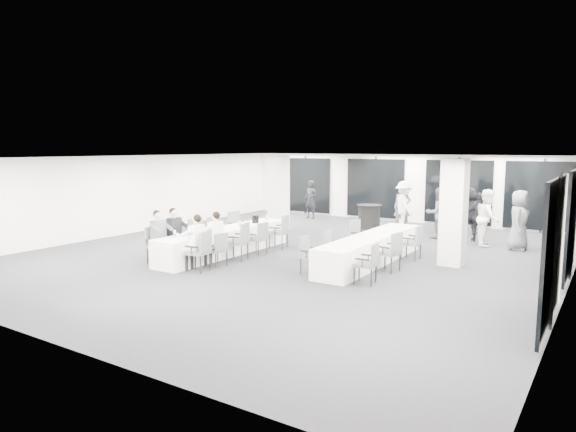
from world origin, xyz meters
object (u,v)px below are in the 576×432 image
at_px(chair_side_right_mid, 392,249).
at_px(standing_guest_d, 479,214).
at_px(ice_bucket_far, 255,219).
at_px(chair_side_left_mid, 332,245).
at_px(standing_guest_g, 311,197).
at_px(chair_main_left_mid, 198,233).
at_px(standing_guest_b, 438,210).
at_px(chair_side_right_far, 414,240).
at_px(chair_main_right_second, 218,247).
at_px(chair_main_left_far, 237,225).
at_px(standing_guest_f, 469,207).
at_px(chair_side_left_far, 359,234).
at_px(chair_side_left_near, 309,252).
at_px(chair_main_right_far, 281,229).
at_px(chair_main_right_near, 201,249).
at_px(banquet_table_side, 371,249).
at_px(chair_side_right_near, 369,261).
at_px(chair_main_right_fourth, 259,236).
at_px(ice_bucket_near, 198,229).
at_px(standing_guest_a, 402,204).
at_px(standing_guest_e, 519,216).
at_px(chair_main_left_second, 171,238).
at_px(chair_main_right_mid, 240,239).
at_px(cocktail_table, 369,222).
at_px(standing_guest_c, 404,203).
at_px(standing_guest_h, 488,214).
at_px(chair_main_left_fourth, 216,230).
at_px(banquet_table_main, 226,241).

distance_m(chair_side_right_mid, standing_guest_d, 5.68).
height_order(standing_guest_d, ice_bucket_far, standing_guest_d).
distance_m(chair_side_left_mid, standing_guest_g, 8.89).
bearing_deg(chair_side_left_mid, chair_main_left_mid, -83.59).
bearing_deg(standing_guest_b, chair_side_right_far, 56.27).
relative_size(chair_main_right_second, chair_side_right_far, 0.92).
distance_m(chair_main_left_far, standing_guest_f, 8.32).
xyz_separation_m(chair_side_left_far, chair_side_right_mid, (1.67, -1.67, 0.02)).
relative_size(chair_main_left_far, chair_side_left_near, 1.12).
bearing_deg(chair_main_left_mid, chair_main_right_far, 151.16).
bearing_deg(chair_side_left_far, chair_main_right_near, -19.34).
height_order(banquet_table_side, chair_side_right_far, chair_side_right_far).
bearing_deg(standing_guest_f, chair_side_right_near, 76.73).
height_order(chair_main_right_fourth, ice_bucket_near, ice_bucket_near).
distance_m(chair_main_right_second, standing_guest_a, 8.61).
distance_m(standing_guest_b, standing_guest_e, 2.75).
relative_size(standing_guest_b, ice_bucket_far, 7.91).
xyz_separation_m(chair_main_left_second, chair_main_right_mid, (1.68, 0.95, -0.00)).
distance_m(standing_guest_b, standing_guest_d, 1.32).
relative_size(chair_main_right_second, chair_side_right_mid, 0.88).
distance_m(chair_main_right_far, ice_bucket_far, 0.89).
relative_size(standing_guest_d, ice_bucket_far, 7.36).
xyz_separation_m(cocktail_table, chair_side_left_far, (0.72, -2.35, -0.03)).
distance_m(standing_guest_c, standing_guest_h, 3.65).
distance_m(chair_main_right_near, chair_main_right_mid, 1.60).
xyz_separation_m(chair_main_right_far, standing_guest_b, (3.55, 4.32, 0.41)).
bearing_deg(chair_side_right_far, standing_guest_f, -1.15).
xyz_separation_m(chair_main_left_fourth, chair_side_left_mid, (4.03, 0.02, -0.05)).
bearing_deg(chair_main_left_fourth, chair_main_right_near, 19.59).
relative_size(banquet_table_side, chair_main_right_fourth, 5.34).
xyz_separation_m(standing_guest_b, standing_guest_c, (-1.59, 1.05, 0.06)).
xyz_separation_m(chair_main_right_near, chair_side_right_mid, (4.02, 2.54, -0.01)).
xyz_separation_m(chair_main_right_mid, standing_guest_e, (6.21, 5.66, 0.44)).
relative_size(cocktail_table, chair_main_left_fourth, 1.19).
height_order(chair_main_right_near, chair_side_left_far, chair_main_right_near).
relative_size(banquet_table_main, standing_guest_a, 2.60).
xyz_separation_m(chair_side_right_mid, ice_bucket_near, (-4.88, -1.67, 0.32)).
distance_m(standing_guest_a, standing_guest_c, 0.14).
relative_size(chair_main_left_second, chair_side_right_near, 1.11).
bearing_deg(banquet_table_side, ice_bucket_near, -150.30).
xyz_separation_m(banquet_table_side, chair_main_left_far, (-4.86, 0.39, 0.21)).
bearing_deg(standing_guest_a, chair_main_left_fourth, -142.21).
relative_size(chair_side_right_far, standing_guest_a, 0.50).
xyz_separation_m(chair_side_left_far, standing_guest_a, (-0.48, 4.86, 0.40)).
xyz_separation_m(banquet_table_side, standing_guest_g, (-5.79, 6.71, 0.57)).
bearing_deg(chair_main_left_far, chair_main_right_near, 33.17).
bearing_deg(chair_main_right_far, ice_bucket_near, 152.24).
bearing_deg(chair_main_right_near, ice_bucket_near, 34.97).
xyz_separation_m(chair_main_right_fourth, standing_guest_g, (-2.60, 7.39, 0.41)).
bearing_deg(chair_main_right_near, chair_side_left_near, -70.69).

